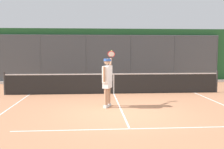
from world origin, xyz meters
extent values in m
plane|color=#B27551|center=(0.00, 0.00, 0.00)|extent=(60.00, 60.00, 0.00)
cube|color=white|center=(0.00, 1.65, 0.00)|extent=(6.15, 0.05, 0.01)
cube|color=white|center=(0.00, -1.08, 0.00)|extent=(0.05, 5.46, 0.01)
cylinder|color=#474C51|center=(-7.06, -7.89, 1.51)|extent=(0.07, 0.07, 3.02)
cylinder|color=#474C51|center=(-4.24, -7.89, 1.51)|extent=(0.07, 0.07, 3.02)
cylinder|color=#474C51|center=(-1.41, -7.89, 1.51)|extent=(0.07, 0.07, 3.02)
cylinder|color=#474C51|center=(1.41, -7.89, 1.51)|extent=(0.07, 0.07, 3.02)
cylinder|color=#474C51|center=(4.24, -7.89, 1.51)|extent=(0.07, 0.07, 3.02)
cylinder|color=#474C51|center=(0.00, -7.89, 2.98)|extent=(14.13, 0.05, 0.05)
cube|color=#474C51|center=(0.00, -7.89, 1.51)|extent=(14.13, 0.02, 3.02)
cube|color=#235B2D|center=(0.00, -8.54, 1.71)|extent=(17.13, 0.90, 3.42)
cube|color=silver|center=(0.00, -7.71, 0.07)|extent=(15.13, 0.18, 0.15)
cylinder|color=#2D2D2D|center=(-5.06, -3.81, 0.54)|extent=(0.09, 0.09, 1.07)
cylinder|color=#2D2D2D|center=(5.06, -3.81, 0.54)|extent=(0.09, 0.09, 1.07)
cube|color=black|center=(0.00, -3.81, 0.46)|extent=(10.03, 0.02, 0.91)
cube|color=white|center=(0.00, -3.81, 0.94)|extent=(10.03, 0.04, 0.05)
cube|color=white|center=(0.00, -3.81, 0.46)|extent=(0.05, 0.04, 0.91)
cube|color=silver|center=(0.51, -0.87, 0.04)|extent=(0.21, 0.28, 0.09)
cylinder|color=#A87A5B|center=(0.51, -0.87, 0.50)|extent=(0.13, 0.13, 0.82)
cube|color=silver|center=(0.39, -1.13, 0.04)|extent=(0.21, 0.28, 0.09)
cylinder|color=#A87A5B|center=(0.39, -1.13, 0.50)|extent=(0.13, 0.13, 0.82)
cube|color=white|center=(0.45, -1.00, 0.83)|extent=(0.38, 0.48, 0.26)
cube|color=white|center=(0.45, -1.00, 1.20)|extent=(0.40, 0.55, 0.59)
cylinder|color=#A87A5B|center=(0.58, -0.72, 1.23)|extent=(0.08, 0.08, 0.54)
cylinder|color=#A87A5B|center=(0.30, -1.45, 1.62)|extent=(0.14, 0.40, 0.30)
sphere|color=#A87A5B|center=(0.45, -1.00, 1.65)|extent=(0.23, 0.23, 0.23)
cylinder|color=#284C93|center=(0.45, -1.00, 1.72)|extent=(0.34, 0.34, 0.08)
cube|color=#284C93|center=(0.40, -1.11, 1.68)|extent=(0.26, 0.26, 0.02)
cylinder|color=black|center=(0.27, -1.70, 1.78)|extent=(0.05, 0.17, 0.13)
torus|color=red|center=(0.24, -1.88, 1.91)|extent=(0.32, 0.22, 0.26)
cylinder|color=silver|center=(0.24, -1.88, 1.91)|extent=(0.26, 0.17, 0.21)
sphere|color=#C1D138|center=(0.22, -2.06, 2.03)|extent=(0.07, 0.07, 0.07)
camera|label=1|loc=(0.92, 8.10, 2.07)|focal=40.67mm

